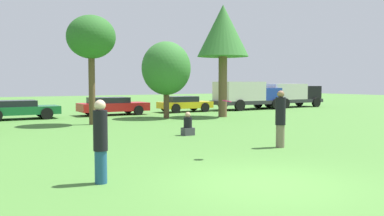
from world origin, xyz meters
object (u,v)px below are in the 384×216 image
(tree_3, at_px, (166,69))
(parked_car_yellow, at_px, (184,103))
(frisbee, at_px, (227,101))
(tree_4, at_px, (223,32))
(delivery_truck_blue, at_px, (246,94))
(delivery_truck_black, at_px, (291,94))
(bystander_sitting, at_px, (188,126))
(person_thrower, at_px, (101,141))
(tree_2, at_px, (91,38))
(parked_car_red, at_px, (112,105))
(parked_car_green, at_px, (18,109))
(person_catcher, at_px, (280,119))

(tree_3, relative_size, parked_car_yellow, 1.17)
(frisbee, xyz_separation_m, tree_4, (8.27, 11.48, 3.67))
(delivery_truck_blue, relative_size, delivery_truck_black, 0.99)
(bystander_sitting, bearing_deg, person_thrower, -134.47)
(tree_4, bearing_deg, tree_2, -178.16)
(tree_2, distance_m, tree_3, 5.44)
(bystander_sitting, bearing_deg, frisbee, -108.94)
(bystander_sitting, xyz_separation_m, tree_2, (-1.95, 6.29, 4.04))
(frisbee, bearing_deg, delivery_truck_blue, 49.05)
(tree_4, xyz_separation_m, parked_car_red, (-5.41, 5.08, -4.67))
(parked_car_red, bearing_deg, tree_3, -62.50)
(person_thrower, relative_size, tree_2, 0.32)
(delivery_truck_black, bearing_deg, tree_2, -163.30)
(tree_2, xyz_separation_m, tree_4, (8.54, 0.27, 0.88))
(tree_2, bearing_deg, bystander_sitting, -72.74)
(delivery_truck_black, bearing_deg, tree_3, -163.21)
(tree_2, distance_m, delivery_truck_black, 20.65)
(tree_2, distance_m, tree_4, 8.59)
(tree_4, height_order, parked_car_green, tree_4)
(parked_car_yellow, bearing_deg, tree_4, -90.33)
(tree_2, bearing_deg, person_catcher, -74.45)
(tree_3, distance_m, delivery_truck_black, 15.25)
(person_catcher, relative_size, delivery_truck_black, 0.32)
(person_thrower, distance_m, delivery_truck_black, 29.29)
(tree_3, xyz_separation_m, delivery_truck_blue, (9.25, 3.63, -1.79))
(tree_2, bearing_deg, delivery_truck_blue, 19.21)
(bystander_sitting, distance_m, tree_4, 10.52)
(person_thrower, bearing_deg, delivery_truck_black, 23.79)
(frisbee, relative_size, parked_car_yellow, 0.07)
(bystander_sitting, distance_m, delivery_truck_blue, 16.76)
(tree_3, relative_size, delivery_truck_blue, 0.79)
(tree_2, bearing_deg, tree_4, 1.84)
(parked_car_red, relative_size, parked_car_yellow, 1.15)
(bystander_sitting, height_order, parked_car_yellow, parked_car_yellow)
(tree_3, bearing_deg, parked_car_green, 153.62)
(tree_4, distance_m, parked_car_red, 8.77)
(parked_car_green, bearing_deg, tree_2, -60.80)
(parked_car_green, bearing_deg, delivery_truck_blue, 0.65)
(person_thrower, relative_size, parked_car_green, 0.41)
(tree_4, xyz_separation_m, parked_car_green, (-11.29, 4.97, -4.68))
(person_catcher, bearing_deg, parked_car_yellow, -122.78)
(tree_3, distance_m, parked_car_yellow, 5.86)
(person_catcher, bearing_deg, tree_3, -113.00)
(parked_car_green, height_order, delivery_truck_black, delivery_truck_black)
(person_thrower, xyz_separation_m, tree_2, (3.80, 12.15, 3.50))
(person_catcher, xyz_separation_m, delivery_truck_blue, (11.37, 15.59, 0.26))
(person_catcher, xyz_separation_m, delivery_truck_black, (16.73, 15.96, 0.20))
(delivery_truck_black, bearing_deg, parked_car_yellow, -178.24)
(delivery_truck_blue, bearing_deg, tree_2, -159.31)
(person_thrower, bearing_deg, delivery_truck_blue, 30.49)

